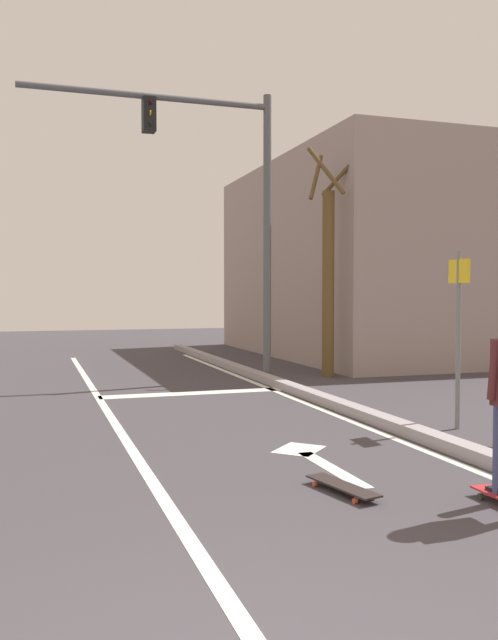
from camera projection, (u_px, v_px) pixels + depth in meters
lane_line_center at (120, 431)px, 8.24m from camera, size 0.12×20.00×0.01m
lane_line_curbside at (341, 417)px, 9.18m from camera, size 0.12×20.00×0.01m
stop_bar at (193, 393)px, 11.41m from camera, size 3.19×0.40×0.01m
lane_arrow_stem at (332, 468)px, 6.48m from camera, size 0.16×1.40×0.01m
lane_arrow_head at (299, 449)px, 7.28m from camera, size 0.71×0.71×0.01m
curb_strip at (357, 411)px, 9.26m from camera, size 0.24×24.00×0.14m
spare_skateboard at (343, 486)px, 5.68m from camera, size 0.36×0.84×0.07m
traffic_signal_mast at (218, 182)px, 12.96m from camera, size 4.84×0.34×5.69m
street_sign_post at (459, 313)px, 8.34m from camera, size 0.08×0.44×2.25m
roadside_tree at (328, 275)px, 13.63m from camera, size 1.00×0.99×4.69m
building_block at (458, 262)px, 19.77m from camera, size 11.82×9.55×5.34m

